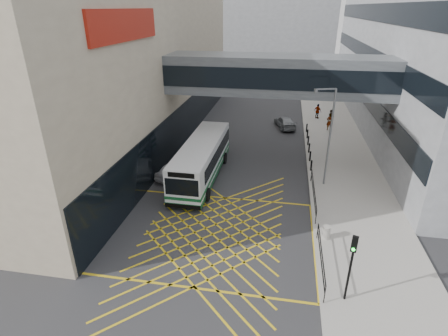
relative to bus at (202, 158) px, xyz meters
The scene contains 18 objects.
ground 8.07m from the bus, 72.47° to the right, with size 120.00×120.00×0.00m, color #333335.
building_whsmith 18.86m from the bus, 151.53° to the left, with size 24.17×42.00×16.00m.
building_far 52.98m from the bus, 89.58° to the left, with size 28.00×16.00×18.00m, color gray.
skybridge 9.13m from the bus, 39.68° to the left, with size 20.00×4.10×3.00m.
pavement 13.70m from the bus, 33.26° to the left, with size 6.00×54.00×0.16m, color #AAA59C.
box_junction 8.07m from the bus, 72.47° to the right, with size 12.00×9.00×0.01m.
bus is the anchor object (origin of this frame).
car_white 2.34m from the bus, behind, with size 1.73×4.23×1.34m, color silver.
car_dark 4.62m from the bus, 94.41° to the left, with size 1.79×4.58×1.43m, color black.
car_silver 15.41m from the bus, 65.87° to the left, with size 1.80×4.27×1.33m, color gray.
traffic_light 15.09m from the bus, 51.04° to the right, with size 0.29×0.43×3.63m.
street_lamp 9.71m from the bus, ahead, with size 1.63×0.74×7.32m.
litter_bin 11.44m from the bus, 37.62° to the right, with size 0.47×0.47×0.81m, color #ADA89E.
kerb_railings 10.32m from the bus, 34.02° to the right, with size 0.05×12.54×1.00m.
bollards 11.46m from the bus, 40.85° to the left, with size 0.14×10.14×0.90m.
pedestrian_a 17.44m from the bus, 50.59° to the left, with size 0.75×0.53×1.87m, color gray.
pedestrian_b 19.30m from the bus, 53.72° to the left, with size 0.84×0.49×1.72m, color gray.
pedestrian_c 20.52m from the bus, 60.58° to the left, with size 1.03×0.49×1.74m, color gray.
Camera 1 is at (3.74, -17.05, 12.49)m, focal length 28.00 mm.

